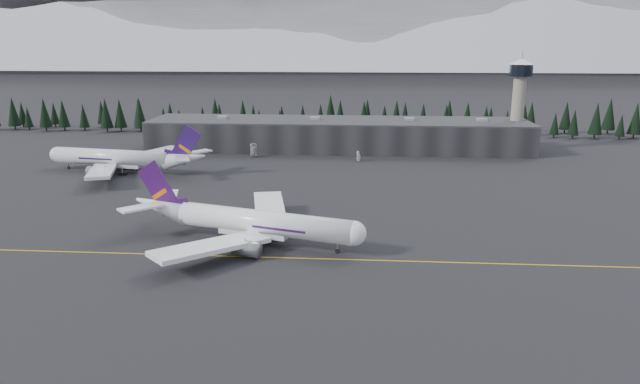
# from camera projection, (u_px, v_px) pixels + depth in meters

# --- Properties ---
(ground) EXTENTS (1400.00, 1400.00, 0.00)m
(ground) POSITION_uv_depth(u_px,v_px,m) (313.00, 255.00, 125.01)
(ground) COLOR black
(ground) RESTS_ON ground
(taxiline) EXTENTS (400.00, 0.40, 0.02)m
(taxiline) POSITION_uv_depth(u_px,v_px,m) (312.00, 259.00, 123.08)
(taxiline) COLOR gold
(taxiline) RESTS_ON ground
(terminal) EXTENTS (160.00, 30.00, 12.60)m
(terminal) POSITION_uv_depth(u_px,v_px,m) (338.00, 134.00, 243.71)
(terminal) COLOR black
(terminal) RESTS_ON ground
(control_tower) EXTENTS (10.00, 10.00, 37.70)m
(control_tower) POSITION_uv_depth(u_px,v_px,m) (519.00, 95.00, 236.77)
(control_tower) COLOR gray
(control_tower) RESTS_ON ground
(treeline) EXTENTS (360.00, 20.00, 15.00)m
(treeline) POSITION_uv_depth(u_px,v_px,m) (341.00, 120.00, 279.02)
(treeline) COLOR black
(treeline) RESTS_ON ground
(mountain_ridge) EXTENTS (4400.00, 900.00, 420.00)m
(mountain_ridge) POSITION_uv_depth(u_px,v_px,m) (358.00, 63.00, 1087.75)
(mountain_ridge) COLOR white
(mountain_ridge) RESTS_ON ground
(jet_main) EXTENTS (58.57, 53.11, 17.61)m
(jet_main) POSITION_uv_depth(u_px,v_px,m) (244.00, 221.00, 132.59)
(jet_main) COLOR white
(jet_main) RESTS_ON ground
(jet_parked) EXTENTS (60.67, 55.61, 17.93)m
(jet_parked) POSITION_uv_depth(u_px,v_px,m) (125.00, 158.00, 200.93)
(jet_parked) COLOR silver
(jet_parked) RESTS_ON ground
(gse_vehicle_a) EXTENTS (2.92, 5.86, 1.59)m
(gse_vehicle_a) POSITION_uv_depth(u_px,v_px,m) (254.00, 155.00, 228.17)
(gse_vehicle_a) COLOR #BABABC
(gse_vehicle_a) RESTS_ON ground
(gse_vehicle_b) EXTENTS (4.50, 2.68, 1.43)m
(gse_vehicle_b) POSITION_uv_depth(u_px,v_px,m) (359.00, 160.00, 220.02)
(gse_vehicle_b) COLOR white
(gse_vehicle_b) RESTS_ON ground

